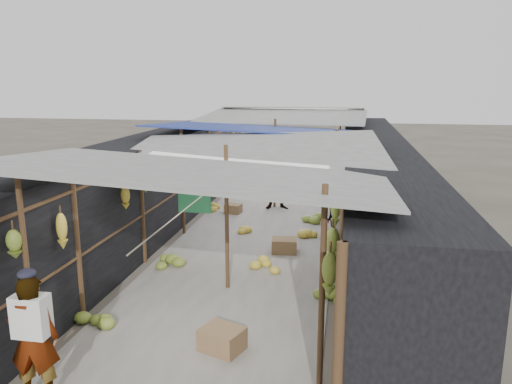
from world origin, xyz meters
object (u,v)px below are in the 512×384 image
Objects in this scene: black_basin at (334,191)px; vendor_elderly at (34,338)px; shopper_blue at (280,180)px; crate_near at (222,340)px; vendor_seated at (331,213)px.

vendor_elderly reaches higher than black_basin.
shopper_blue is at bearing -123.01° from black_basin.
vendor_elderly is (-3.14, -11.60, 0.70)m from black_basin.
vendor_elderly is at bearing -121.59° from crate_near.
black_basin is at bearing 104.14° from crate_near.
vendor_elderly is at bearing -105.17° from black_basin.
shopper_blue is 2.48m from vendor_seated.
crate_near is 6.09m from vendor_seated.
shopper_blue reaches higher than black_basin.
black_basin is at bearing -117.40° from vendor_elderly.
vendor_elderly is 8.01m from vendor_seated.
black_basin is 4.26m from vendor_seated.
vendor_seated is at bearing -125.38° from vendor_elderly.
crate_near reaches higher than black_basin.
black_basin is at bearing 45.19° from shopper_blue.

